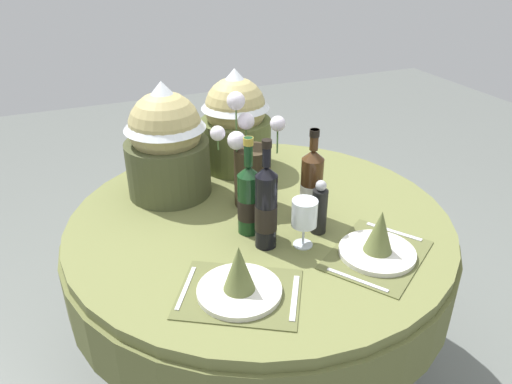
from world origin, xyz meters
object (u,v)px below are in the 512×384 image
(place_setting_right, at_px, (378,243))
(gift_tub_back_centre, at_px, (235,117))
(dining_table, at_px, (260,249))
(wine_glass_right, at_px, (304,214))
(flower_vase, at_px, (250,165))
(wine_bottle_right, at_px, (312,185))
(gift_tub_back_left, at_px, (166,137))
(wine_bottle_left, at_px, (266,207))
(place_setting_left, at_px, (239,281))
(wine_bottle_centre, at_px, (249,199))
(pepper_mill, at_px, (319,209))

(place_setting_right, relative_size, gift_tub_back_centre, 1.01)
(dining_table, height_order, gift_tub_back_centre, gift_tub_back_centre)
(wine_glass_right, xyz_separation_m, gift_tub_back_centre, (0.02, 0.65, 0.11))
(place_setting_right, relative_size, flower_vase, 1.04)
(wine_bottle_right, relative_size, gift_tub_back_left, 0.76)
(gift_tub_back_centre, bearing_deg, gift_tub_back_left, -158.35)
(gift_tub_back_centre, bearing_deg, wine_bottle_left, -101.87)
(place_setting_right, height_order, wine_glass_right, wine_glass_right)
(gift_tub_back_left, bearing_deg, wine_glass_right, -59.86)
(place_setting_left, relative_size, wine_bottle_centre, 1.25)
(dining_table, relative_size, gift_tub_back_left, 3.15)
(wine_glass_right, xyz_separation_m, pepper_mill, (0.08, 0.05, -0.03))
(flower_vase, relative_size, gift_tub_back_left, 0.94)
(wine_bottle_centre, xyz_separation_m, pepper_mill, (0.21, -0.09, -0.04))
(dining_table, relative_size, pepper_mill, 7.14)
(pepper_mill, height_order, gift_tub_back_centre, gift_tub_back_centre)
(wine_bottle_right, relative_size, pepper_mill, 1.72)
(flower_vase, bearing_deg, gift_tub_back_centre, 78.17)
(wine_glass_right, relative_size, pepper_mill, 0.85)
(place_setting_left, height_order, wine_bottle_left, wine_bottle_left)
(dining_table, height_order, wine_bottle_right, wine_bottle_right)
(place_setting_left, height_order, gift_tub_back_centre, gift_tub_back_centre)
(flower_vase, xyz_separation_m, wine_glass_right, (0.05, -0.32, -0.04))
(wine_glass_right, distance_m, gift_tub_back_left, 0.62)
(flower_vase, relative_size, wine_bottle_left, 1.12)
(dining_table, bearing_deg, pepper_mill, -50.27)
(place_setting_left, bearing_deg, wine_bottle_centre, 63.36)
(pepper_mill, height_order, gift_tub_back_left, gift_tub_back_left)
(wine_bottle_centre, distance_m, wine_bottle_right, 0.23)
(wine_glass_right, relative_size, gift_tub_back_centre, 0.39)
(flower_vase, xyz_separation_m, wine_bottle_centre, (-0.08, -0.18, -0.03))
(place_setting_right, bearing_deg, gift_tub_back_left, 126.44)
(place_setting_right, relative_size, pepper_mill, 2.21)
(wine_bottle_left, bearing_deg, pepper_mill, 1.74)
(dining_table, relative_size, gift_tub_back_centre, 3.27)
(place_setting_left, bearing_deg, pepper_mill, 28.99)
(flower_vase, bearing_deg, wine_bottle_left, -101.92)
(flower_vase, distance_m, wine_bottle_right, 0.24)
(wine_bottle_right, distance_m, pepper_mill, 0.10)
(flower_vase, distance_m, wine_glass_right, 0.33)
(place_setting_left, relative_size, wine_glass_right, 2.58)
(flower_vase, bearing_deg, wine_bottle_right, -49.00)
(place_setting_left, relative_size, wine_bottle_left, 1.16)
(place_setting_right, height_order, gift_tub_back_centre, gift_tub_back_centre)
(wine_bottle_left, distance_m, gift_tub_back_centre, 0.63)
(dining_table, distance_m, wine_bottle_left, 0.34)
(place_setting_right, relative_size, wine_glass_right, 2.60)
(flower_vase, height_order, wine_bottle_left, flower_vase)
(place_setting_right, xyz_separation_m, wine_bottle_centre, (-0.32, 0.29, 0.08))
(wine_glass_right, bearing_deg, place_setting_right, -37.03)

